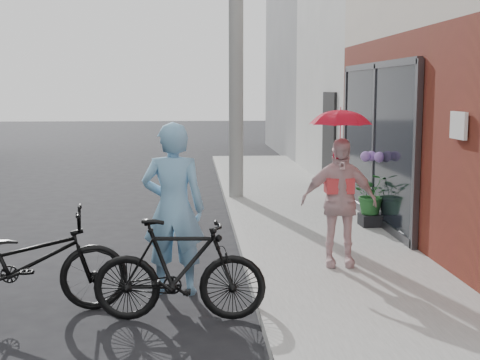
{
  "coord_description": "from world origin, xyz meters",
  "views": [
    {
      "loc": [
        0.26,
        -6.91,
        2.22
      ],
      "look_at": [
        0.84,
        1.23,
        1.1
      ],
      "focal_mm": 50.0,
      "sensor_mm": 36.0,
      "label": 1
    }
  ],
  "objects": [
    {
      "name": "ground",
      "position": [
        0.0,
        0.0,
        0.0
      ],
      "size": [
        80.0,
        80.0,
        0.0
      ],
      "primitive_type": "plane",
      "color": "black",
      "rests_on": "ground"
    },
    {
      "name": "sidewalk",
      "position": [
        2.1,
        2.0,
        0.06
      ],
      "size": [
        2.2,
        24.0,
        0.12
      ],
      "primitive_type": "cube",
      "color": "gray",
      "rests_on": "ground"
    },
    {
      "name": "curb",
      "position": [
        0.94,
        2.0,
        0.06
      ],
      "size": [
        0.12,
        24.0,
        0.12
      ],
      "primitive_type": "cube",
      "color": "#9E9E99",
      "rests_on": "ground"
    },
    {
      "name": "east_building_far",
      "position": [
        7.2,
        16.0,
        3.5
      ],
      "size": [
        8.0,
        8.0,
        7.0
      ],
      "primitive_type": "cube",
      "color": "gray",
      "rests_on": "ground"
    },
    {
      "name": "utility_pole",
      "position": [
        1.1,
        6.0,
        3.5
      ],
      "size": [
        0.28,
        0.28,
        7.0
      ],
      "primitive_type": "cylinder",
      "color": "#9E9E99",
      "rests_on": "ground"
    },
    {
      "name": "officer",
      "position": [
        0.05,
        0.2,
        0.94
      ],
      "size": [
        0.73,
        0.52,
        1.87
      ],
      "primitive_type": "imported",
      "rotation": [
        0.0,
        0.0,
        3.03
      ],
      "color": "#7BB3DB",
      "rests_on": "ground"
    },
    {
      "name": "bike_left",
      "position": [
        -1.4,
        -0.37,
        0.52
      ],
      "size": [
        2.06,
        0.95,
        1.04
      ],
      "primitive_type": "imported",
      "rotation": [
        0.0,
        0.0,
        1.7
      ],
      "color": "black",
      "rests_on": "ground"
    },
    {
      "name": "bike_right",
      "position": [
        0.12,
        -0.67,
        0.5
      ],
      "size": [
        1.68,
        0.57,
        1.0
      ],
      "primitive_type": "imported",
      "rotation": [
        0.0,
        0.0,
        1.51
      ],
      "color": "black",
      "rests_on": "ground"
    },
    {
      "name": "kimono_woman",
      "position": [
        1.98,
        0.79,
        0.88
      ],
      "size": [
        0.92,
        0.44,
        1.53
      ],
      "primitive_type": "imported",
      "rotation": [
        0.0,
        0.0,
        -0.08
      ],
      "color": "beige",
      "rests_on": "sidewalk"
    },
    {
      "name": "parasol",
      "position": [
        1.98,
        0.79,
        1.95
      ],
      "size": [
        0.69,
        0.69,
        0.61
      ],
      "primitive_type": "imported",
      "color": "red",
      "rests_on": "kimono_woman"
    },
    {
      "name": "planter",
      "position": [
        3.0,
        3.04,
        0.21
      ],
      "size": [
        0.36,
        0.36,
        0.18
      ],
      "primitive_type": "cube",
      "rotation": [
        0.0,
        0.0,
        0.04
      ],
      "color": "black",
      "rests_on": "sidewalk"
    },
    {
      "name": "potted_plant",
      "position": [
        3.0,
        3.04,
        0.62
      ],
      "size": [
        0.57,
        0.49,
        0.63
      ],
      "primitive_type": "imported",
      "color": "#2A692E",
      "rests_on": "planter"
    }
  ]
}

